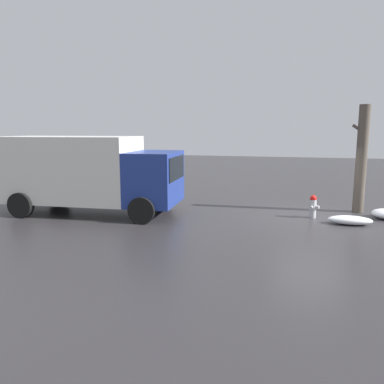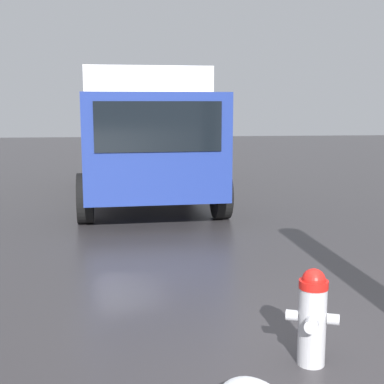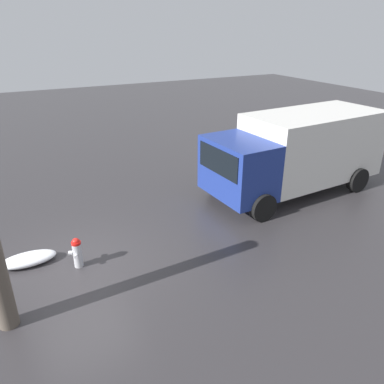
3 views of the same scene
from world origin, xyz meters
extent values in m
plane|color=#333033|center=(0.00, 0.00, 0.00)|extent=(60.00, 60.00, 0.00)
cylinder|color=#B7B7BC|center=(0.00, 0.00, 0.33)|extent=(0.23, 0.23, 0.65)
cylinder|color=red|center=(0.00, 0.00, 0.69)|extent=(0.24, 0.24, 0.07)
sphere|color=red|center=(0.00, 0.00, 0.72)|extent=(0.19, 0.19, 0.19)
cylinder|color=#B7B7BC|center=(-0.15, 0.06, 0.40)|extent=(0.13, 0.14, 0.11)
cylinder|color=#B7B7BC|center=(-0.06, -0.15, 0.40)|extent=(0.12, 0.13, 0.09)
cylinder|color=#B7B7BC|center=(0.06, 0.15, 0.40)|extent=(0.12, 0.13, 0.09)
cube|color=navy|center=(5.49, 1.08, 1.38)|extent=(1.74, 2.55, 1.85)
cube|color=black|center=(4.68, 1.04, 1.75)|extent=(0.15, 2.07, 0.82)
cube|color=silver|center=(8.79, 1.27, 1.64)|extent=(5.13, 2.74, 2.38)
cylinder|color=black|center=(5.64, -0.15, 0.45)|extent=(0.91, 0.33, 0.90)
cylinder|color=black|center=(5.50, 2.32, 0.45)|extent=(0.91, 0.33, 0.90)
cylinder|color=black|center=(10.11, 0.10, 0.45)|extent=(0.91, 0.33, 0.90)
cylinder|color=black|center=(9.97, 2.57, 0.45)|extent=(0.91, 0.33, 0.90)
ellipsoid|color=white|center=(-1.14, 0.68, 0.14)|extent=(1.39, 0.62, 0.29)
camera|label=1|loc=(0.87, 13.53, 3.08)|focal=35.00mm
camera|label=2|loc=(-4.00, 1.41, 2.13)|focal=50.00mm
camera|label=3|loc=(-1.06, -8.39, 5.65)|focal=35.00mm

